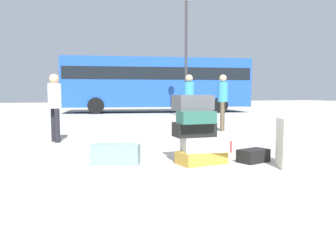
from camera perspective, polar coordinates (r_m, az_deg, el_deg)
name	(u,v)px	position (r m, az deg, el deg)	size (l,w,h in m)	color
ground_plane	(203,164)	(5.59, 5.75, -6.27)	(80.00, 80.00, 0.00)	#ADA89E
suitcase_tower	(198,133)	(5.56, 5.02, -1.18)	(0.86, 0.59, 1.10)	#B28C33
suitcase_cream_upright_blue	(288,143)	(5.52, 19.19, -2.70)	(0.27, 0.41, 0.76)	beige
suitcase_black_foreground_far	(253,156)	(5.88, 13.85, -4.76)	(0.50, 0.31, 0.21)	black
suitcase_slate_left_side	(116,154)	(5.62, -8.61, -4.59)	(0.76, 0.31, 0.32)	gray
suitcase_maroon_behind_tower	(216,146)	(6.83, 7.82, -3.23)	(0.52, 0.40, 0.22)	maroon
person_bearded_onlooker	(189,98)	(10.30, 3.47, 4.66)	(0.30, 0.32, 1.68)	#3F334C
person_tourist_with_camera	(55,102)	(8.40, -18.13, 3.82)	(0.30, 0.33, 1.57)	black
person_passerby_in_red	(223,97)	(10.57, 8.98, 4.70)	(0.30, 0.30, 1.68)	brown
parked_bus	(157,81)	(20.75, -1.86, 7.36)	(11.12, 4.81, 3.15)	#1E4CA5
lamp_post	(186,36)	(16.18, 3.01, 14.56)	(0.36, 0.36, 5.61)	#333338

